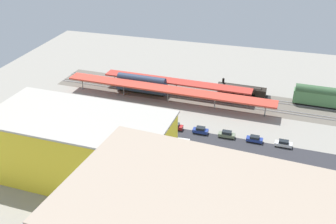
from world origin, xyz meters
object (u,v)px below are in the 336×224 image
at_px(parked_car_6, 125,120).
at_px(street_tree_2, 70,114).
at_px(platform_canopy_near, 168,89).
at_px(freight_coach_far, 142,84).
at_px(street_tree_1, 168,129).
at_px(parked_car_1, 255,139).
at_px(parked_car_3, 200,131).
at_px(construction_building, 81,148).
at_px(parked_car_4, 175,126).
at_px(parked_car_0, 283,144).
at_px(platform_canopy_far, 176,82).
at_px(street_tree_0, 75,117).
at_px(traffic_light, 121,122).
at_px(locomotive, 244,91).
at_px(passenger_coach, 322,96).
at_px(parked_car_7, 101,116).
at_px(box_truck_0, 171,145).
at_px(parked_car_2, 227,135).
at_px(box_truck_1, 98,133).
at_px(parked_car_5, 149,122).

bearing_deg(parked_car_6, street_tree_2, 36.95).
relative_size(platform_canopy_near, freight_coach_far, 3.91).
bearing_deg(street_tree_1, parked_car_1, -159.28).
height_order(parked_car_3, construction_building, construction_building).
distance_m(parked_car_4, street_tree_2, 27.83).
xyz_separation_m(parked_car_1, parked_car_3, (14.14, -0.28, 0.05)).
xyz_separation_m(parked_car_0, parked_car_6, (42.58, -0.33, 0.04)).
height_order(platform_canopy_far, street_tree_0, street_tree_0).
bearing_deg(street_tree_0, freight_coach_far, -106.94).
height_order(street_tree_1, traffic_light, traffic_light).
xyz_separation_m(locomotive, freight_coach_far, (31.54, 6.10, 1.19)).
distance_m(passenger_coach, street_tree_1, 50.55).
bearing_deg(parked_car_7, platform_canopy_near, -134.97).
xyz_separation_m(box_truck_0, traffic_light, (13.87, -2.13, 3.03)).
relative_size(passenger_coach, box_truck_0, 1.75).
bearing_deg(parked_car_0, parked_car_6, -0.44).
xyz_separation_m(platform_canopy_far, street_tree_0, (19.29, 30.30, 0.32)).
distance_m(freight_coach_far, parked_car_4, 25.54).
bearing_deg(street_tree_1, construction_building, 49.63).
relative_size(construction_building, traffic_light, 5.33).
relative_size(passenger_coach, parked_car_7, 3.67).
distance_m(passenger_coach, parked_car_2, 35.30).
distance_m(passenger_coach, parked_car_0, 27.96).
bearing_deg(box_truck_0, construction_building, 43.07).
relative_size(locomotive, freight_coach_far, 0.99).
bearing_deg(box_truck_0, box_truck_1, -1.00).
xyz_separation_m(parked_car_1, parked_car_5, (28.63, -0.70, -0.00)).
xyz_separation_m(parked_car_0, traffic_light, (40.35, 7.74, 3.92)).
bearing_deg(passenger_coach, construction_building, 44.29).
xyz_separation_m(parked_car_2, street_tree_1, (13.57, 8.02, 3.87)).
xyz_separation_m(locomotive, parked_car_3, (8.06, 25.65, -1.07)).
height_order(passenger_coach, parked_car_0, passenger_coach).
bearing_deg(locomotive, parked_car_1, 103.18).
distance_m(parked_car_7, street_tree_1, 23.92).
bearing_deg(parked_car_4, parked_car_2, 179.20).
bearing_deg(street_tree_0, locomotive, -139.63).
distance_m(locomotive, traffic_light, 43.47).
distance_m(parked_car_1, construction_building, 43.62).
xyz_separation_m(parked_car_5, parked_car_7, (14.25, 0.38, -0.00)).
distance_m(passenger_coach, parked_car_4, 45.92).
relative_size(parked_car_1, parked_car_6, 0.89).
relative_size(freight_coach_far, street_tree_2, 1.96).
bearing_deg(street_tree_2, parked_car_0, -171.11).
xyz_separation_m(locomotive, construction_building, (29.16, 50.82, 5.34)).
height_order(parked_car_4, parked_car_7, parked_car_4).
bearing_deg(platform_canopy_near, construction_building, 79.45).
bearing_deg(parked_car_5, street_tree_2, 26.81).
distance_m(platform_canopy_far, freight_coach_far, 11.07).
bearing_deg(box_truck_0, passenger_coach, -135.18).
bearing_deg(parked_car_3, parked_car_6, 0.33).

